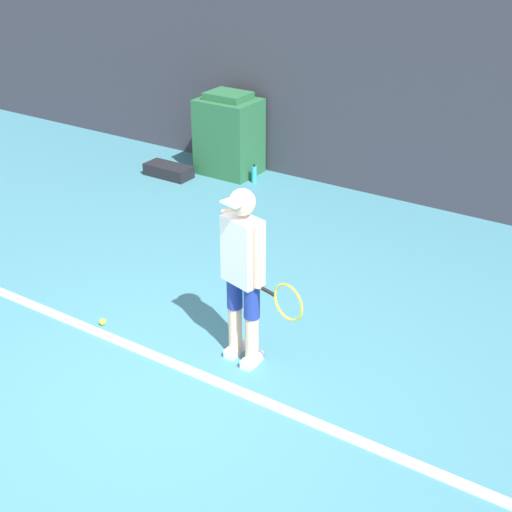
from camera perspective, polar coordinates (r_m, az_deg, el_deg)
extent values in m
plane|color=teal|center=(6.07, -7.81, -10.92)|extent=(24.00, 24.00, 0.00)
cube|color=#383842|center=(9.40, 12.26, 12.91)|extent=(24.00, 0.10, 2.98)
cube|color=white|center=(6.30, -5.46, -9.06)|extent=(21.60, 0.10, 0.01)
cylinder|color=beige|center=(6.35, -1.67, -5.97)|extent=(0.12, 0.12, 0.49)
cylinder|color=navy|center=(6.14, -1.72, -2.89)|extent=(0.14, 0.14, 0.30)
cube|color=white|center=(6.47, -1.64, -7.49)|extent=(0.10, 0.24, 0.08)
cylinder|color=beige|center=(6.21, -0.33, -6.80)|extent=(0.12, 0.12, 0.49)
cylinder|color=navy|center=(6.00, -0.34, -3.67)|extent=(0.14, 0.14, 0.30)
cube|color=white|center=(6.33, -0.33, -8.33)|extent=(0.10, 0.24, 0.08)
cube|color=white|center=(5.86, -1.07, 0.44)|extent=(0.38, 0.28, 0.58)
sphere|color=beige|center=(5.68, -1.11, 4.34)|extent=(0.22, 0.22, 0.22)
cube|color=white|center=(5.61, -1.88, 4.25)|extent=(0.20, 0.16, 0.02)
cylinder|color=beige|center=(5.99, -2.32, 1.22)|extent=(0.09, 0.09, 0.55)
cylinder|color=beige|center=(5.72, 0.23, -0.06)|extent=(0.09, 0.09, 0.55)
cylinder|color=black|center=(5.79, 0.87, -2.80)|extent=(0.19, 0.08, 0.03)
torus|color=yellow|center=(5.64, 2.59, -3.73)|extent=(0.32, 0.10, 0.32)
sphere|color=#D1E533|center=(7.02, -12.17, -5.16)|extent=(0.07, 0.07, 0.07)
cube|color=#28663D|center=(10.44, -2.18, 9.52)|extent=(0.84, 0.66, 1.09)
cube|color=#28663D|center=(10.27, -2.24, 12.69)|extent=(0.59, 0.46, 0.10)
cube|color=black|center=(10.50, -7.01, 6.79)|extent=(0.71, 0.32, 0.17)
cylinder|color=#33ADD6|center=(10.18, -0.15, 6.54)|extent=(0.07, 0.07, 0.24)
cylinder|color=black|center=(10.14, -0.15, 7.25)|extent=(0.04, 0.04, 0.02)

